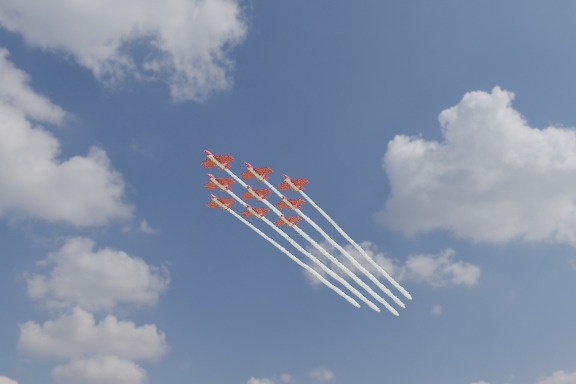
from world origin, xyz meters
The scene contains 9 objects.
jet_lead centered at (36.11, 18.63, 85.01)m, with size 101.48×72.21×2.63m.
jet_row2_port centered at (48.03, 19.39, 85.01)m, with size 101.48×72.21×2.63m.
jet_row2_starb centered at (40.89, 29.57, 85.01)m, with size 101.48×72.21×2.63m.
jet_row3_port centered at (59.94, 20.16, 85.01)m, with size 101.48×72.21×2.63m.
jet_row3_centre centered at (52.81, 30.33, 85.01)m, with size 101.48×72.21×2.63m.
jet_row3_starb centered at (45.67, 40.51, 85.01)m, with size 101.48×72.21×2.63m.
jet_row4_port centered at (64.72, 31.10, 85.01)m, with size 101.48×72.21×2.63m.
jet_row4_starb centered at (57.59, 41.27, 85.01)m, with size 101.48×72.21×2.63m.
jet_tail centered at (69.50, 42.04, 85.01)m, with size 101.48×72.21×2.63m.
Camera 1 is at (-52.98, -136.54, 4.00)m, focal length 35.00 mm.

